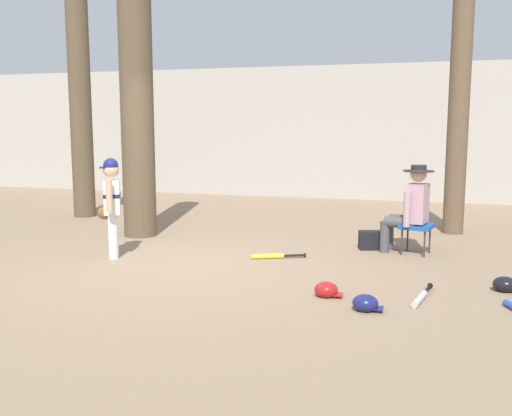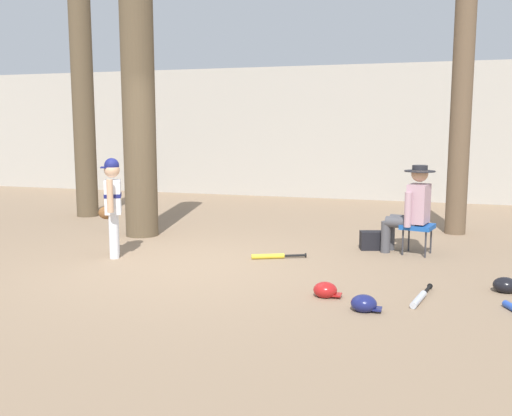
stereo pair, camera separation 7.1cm
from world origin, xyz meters
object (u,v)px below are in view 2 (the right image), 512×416
(tree_near_player, at_px, (139,107))
(batting_helmet_red, at_px, (325,290))
(young_ballplayer, at_px, (112,201))
(folding_stool, at_px, (417,228))
(seated_spectator, at_px, (411,207))
(batting_helmet_black, at_px, (506,285))
(tree_behind_spectator, at_px, (461,104))
(handbag_beside_stool, at_px, (373,240))
(bat_yellow_trainer, at_px, (272,256))
(bat_aluminum_silver, at_px, (420,298))
(tree_far_left, at_px, (83,99))
(batting_helmet_navy, at_px, (364,304))

(tree_near_player, relative_size, batting_helmet_red, 16.98)
(young_ballplayer, distance_m, folding_stool, 4.07)
(folding_stool, xyz_separation_m, seated_spectator, (-0.10, 0.02, 0.28))
(folding_stool, height_order, batting_helmet_red, folding_stool)
(batting_helmet_black, relative_size, batting_helmet_red, 1.02)
(young_ballplayer, height_order, batting_helmet_red, young_ballplayer)
(tree_near_player, bearing_deg, batting_helmet_red, -35.48)
(tree_behind_spectator, distance_m, handbag_beside_stool, 2.76)
(seated_spectator, bearing_deg, bat_yellow_trainer, -153.47)
(handbag_beside_stool, distance_m, bat_aluminum_silver, 2.37)
(handbag_beside_stool, height_order, bat_yellow_trainer, handbag_beside_stool)
(folding_stool, height_order, bat_yellow_trainer, folding_stool)
(batting_helmet_red, bearing_deg, folding_stool, 70.05)
(tree_near_player, xyz_separation_m, tree_far_left, (-1.95, 1.45, 0.22))
(tree_near_player, height_order, tree_far_left, tree_far_left)
(tree_near_player, bearing_deg, tree_behind_spectator, 18.95)
(tree_near_player, xyz_separation_m, batting_helmet_navy, (3.78, -2.73, -1.92))
(tree_behind_spectator, xyz_separation_m, seated_spectator, (-0.64, -1.72, -1.42))
(folding_stool, xyz_separation_m, batting_helmet_red, (-0.83, -2.28, -0.29))
(handbag_beside_stool, xyz_separation_m, batting_helmet_navy, (0.20, -2.73, -0.06))
(young_ballplayer, relative_size, batting_helmet_black, 4.46)
(folding_stool, relative_size, tree_far_left, 0.10)
(folding_stool, height_order, batting_helmet_navy, folding_stool)
(tree_behind_spectator, xyz_separation_m, batting_helmet_black, (0.39, -3.30, -1.98))
(tree_behind_spectator, bearing_deg, folding_stool, -107.40)
(young_ballplayer, xyz_separation_m, folding_stool, (3.83, 1.32, -0.38))
(tree_near_player, distance_m, batting_helmet_red, 4.55)
(batting_helmet_black, bearing_deg, young_ballplayer, 177.17)
(handbag_beside_stool, bearing_deg, batting_helmet_red, -95.42)
(tree_behind_spectator, xyz_separation_m, bat_yellow_trainer, (-2.33, -2.56, -2.02))
(seated_spectator, xyz_separation_m, batting_helmet_red, (-0.73, -2.30, -0.57))
(handbag_beside_stool, xyz_separation_m, batting_helmet_red, (-0.23, -2.40, -0.06))
(tree_far_left, distance_m, batting_helmet_black, 8.02)
(young_ballplayer, relative_size, tree_far_left, 0.26)
(batting_helmet_black, bearing_deg, bat_aluminum_silver, -145.40)
(batting_helmet_black, bearing_deg, seated_spectator, 123.19)
(tree_near_player, height_order, batting_helmet_black, tree_near_player)
(handbag_beside_stool, distance_m, batting_helmet_black, 2.28)
(tree_behind_spectator, distance_m, tree_far_left, 6.68)
(folding_stool, bearing_deg, batting_helmet_red, -109.95)
(young_ballplayer, relative_size, seated_spectator, 1.09)
(tree_near_player, relative_size, bat_aluminum_silver, 6.38)
(batting_helmet_navy, bearing_deg, batting_helmet_red, 141.71)
(handbag_beside_stool, distance_m, bat_yellow_trainer, 1.52)
(tree_near_player, bearing_deg, batting_helmet_navy, -35.81)
(young_ballplayer, xyz_separation_m, batting_helmet_black, (4.76, -0.24, -0.67))
(tree_far_left, bearing_deg, seated_spectator, -14.33)
(tree_far_left, relative_size, bat_aluminum_silver, 6.61)
(tree_near_player, relative_size, tree_behind_spectator, 1.06)
(handbag_beside_stool, bearing_deg, tree_near_player, -179.91)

